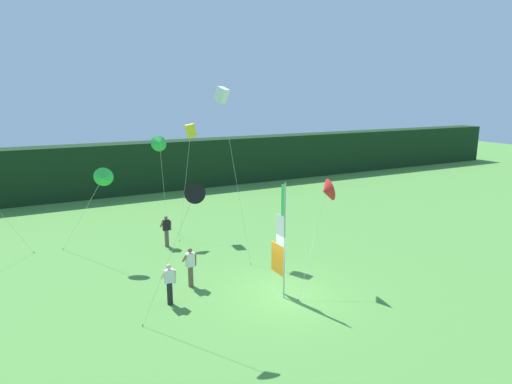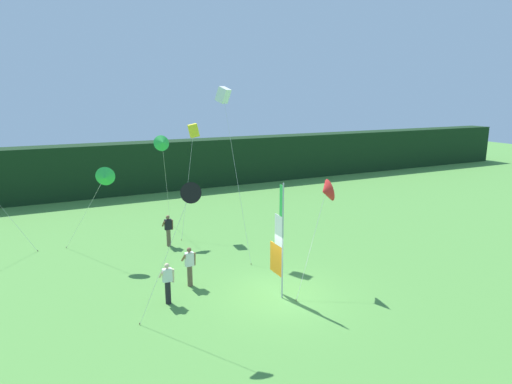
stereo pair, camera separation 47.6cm
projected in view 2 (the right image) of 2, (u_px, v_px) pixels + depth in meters
The scene contains 12 objects.
ground_plane at pixel (280, 294), 18.12m from camera, with size 120.00×120.00×0.00m, color #518E3D.
distant_treeline at pixel (151, 166), 36.99m from camera, with size 80.00×2.40×4.07m, color black.
banner_flag at pixel (279, 242), 17.57m from camera, with size 0.06×1.03×4.68m.
person_near_banner at pixel (168, 282), 17.15m from camera, with size 0.55×0.48×1.65m.
person_mid_field at pixel (190, 265), 18.72m from camera, with size 0.55×0.48×1.71m.
person_far_left at pixel (168, 230), 23.65m from camera, with size 0.55×0.48×1.69m.
kite_green_delta_0 at pixel (162, 143), 24.29m from camera, with size 1.36×2.70×5.81m.
kite_red_delta_1 at pixel (326, 191), 18.46m from camera, with size 2.39×1.62×4.52m.
kite_black_delta_3 at pixel (190, 194), 14.37m from camera, with size 2.03×1.41×5.21m.
kite_green_delta_4 at pixel (105, 177), 20.90m from camera, with size 2.36×3.20×4.61m.
kite_white_box_5 at pixel (223, 96), 22.21m from camera, with size 0.80×3.57×8.33m.
kite_yellow_box_6 at pixel (194, 131), 25.29m from camera, with size 1.73×1.76×6.31m.
Camera 2 is at (-8.29, -14.63, 8.00)m, focal length 31.29 mm.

